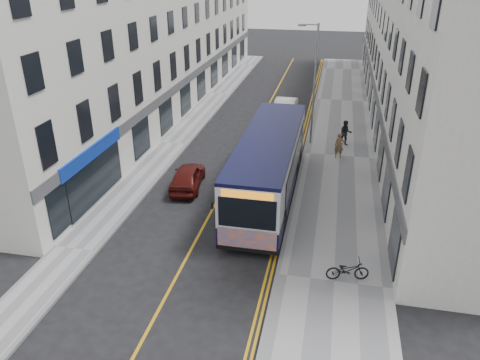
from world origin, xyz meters
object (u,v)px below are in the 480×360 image
at_px(city_bus, 269,164).
at_px(pedestrian_near, 339,145).
at_px(streetlamp, 313,81).
at_px(car_maroon, 187,177).
at_px(bicycle, 348,270).
at_px(pedestrian_far, 345,133).
at_px(car_white, 284,109).

xyz_separation_m(city_bus, pedestrian_near, (3.63, 6.01, -0.97)).
xyz_separation_m(streetlamp, city_bus, (-1.63, -8.32, -2.49)).
bearing_deg(car_maroon, bicycle, 135.35).
distance_m(streetlamp, bicycle, 15.69).
xyz_separation_m(pedestrian_far, car_white, (-4.75, 5.28, -0.22)).
xyz_separation_m(bicycle, car_maroon, (-8.73, 6.81, 0.10)).
xyz_separation_m(pedestrian_far, car_maroon, (-8.55, -8.13, -0.32)).
distance_m(city_bus, pedestrian_far, 9.22).
xyz_separation_m(streetlamp, bicycle, (2.56, -15.00, -3.82)).
relative_size(city_bus, pedestrian_far, 6.89).
xyz_separation_m(car_white, car_maroon, (-3.80, -13.41, -0.10)).
bearing_deg(pedestrian_far, streetlamp, 169.76).
bearing_deg(car_white, pedestrian_far, -46.32).
height_order(bicycle, pedestrian_near, pedestrian_near).
bearing_deg(streetlamp, city_bus, -101.07).
relative_size(streetlamp, city_bus, 0.67).
xyz_separation_m(city_bus, car_white, (-0.74, 13.54, -1.13)).
xyz_separation_m(streetlamp, car_white, (-2.37, 5.22, -3.62)).
height_order(bicycle, car_maroon, car_maroon).
xyz_separation_m(city_bus, car_maroon, (-4.54, 0.13, -1.23)).
bearing_deg(streetlamp, bicycle, -80.31).
height_order(streetlamp, car_white, streetlamp).
bearing_deg(pedestrian_near, bicycle, -95.35).
distance_m(bicycle, car_maroon, 11.08).
height_order(pedestrian_far, car_maroon, pedestrian_far).
relative_size(streetlamp, pedestrian_near, 4.98).
bearing_deg(car_maroon, pedestrian_far, -143.12).
bearing_deg(city_bus, car_white, 93.14).
height_order(bicycle, pedestrian_far, pedestrian_far).
bearing_deg(car_maroon, car_white, -112.51).
distance_m(city_bus, pedestrian_near, 7.09).
height_order(streetlamp, car_maroon, streetlamp).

